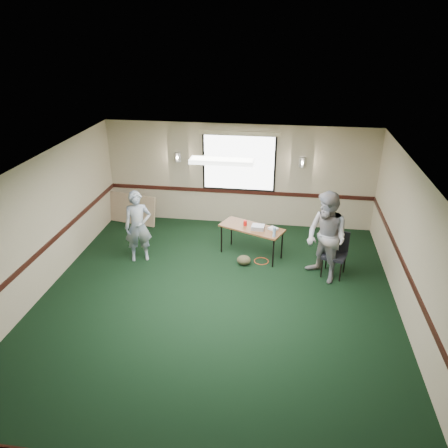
# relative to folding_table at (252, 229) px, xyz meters

# --- Properties ---
(ground) EXTENTS (8.00, 8.00, 0.00)m
(ground) POSITION_rel_folding_table_xyz_m (-0.51, -2.21, -0.68)
(ground) COLOR black
(ground) RESTS_ON ground
(room_shell) EXTENTS (8.00, 8.02, 8.00)m
(room_shell) POSITION_rel_folding_table_xyz_m (-0.51, -0.09, 0.90)
(room_shell) COLOR tan
(room_shell) RESTS_ON ground
(folding_table) EXTENTS (1.57, 1.11, 0.73)m
(folding_table) POSITION_rel_folding_table_xyz_m (0.00, 0.00, 0.00)
(folding_table) COLOR brown
(folding_table) RESTS_ON ground
(projector) EXTENTS (0.30, 0.26, 0.09)m
(projector) POSITION_rel_folding_table_xyz_m (0.15, -0.09, 0.10)
(projector) COLOR #93949B
(projector) RESTS_ON folding_table
(game_console) EXTENTS (0.25, 0.24, 0.05)m
(game_console) POSITION_rel_folding_table_xyz_m (0.49, -0.07, 0.08)
(game_console) COLOR silver
(game_console) RESTS_ON folding_table
(red_cup) EXTENTS (0.08, 0.08, 0.12)m
(red_cup) POSITION_rel_folding_table_xyz_m (-0.16, 0.07, 0.12)
(red_cup) COLOR red
(red_cup) RESTS_ON folding_table
(water_bottle) EXTENTS (0.07, 0.07, 0.22)m
(water_bottle) POSITION_rel_folding_table_xyz_m (0.52, -0.41, 0.16)
(water_bottle) COLOR #7DA5CD
(water_bottle) RESTS_ON folding_table
(duffel_bag) EXTENTS (0.36, 0.30, 0.23)m
(duffel_bag) POSITION_rel_folding_table_xyz_m (-0.12, -0.46, -0.56)
(duffel_bag) COLOR #403A24
(duffel_bag) RESTS_ON ground
(cable_coil) EXTENTS (0.41, 0.41, 0.02)m
(cable_coil) POSITION_rel_folding_table_xyz_m (0.26, -0.26, -0.67)
(cable_coil) COLOR #C63F18
(cable_coil) RESTS_ON ground
(folded_table) EXTENTS (1.57, 0.55, 0.80)m
(folded_table) POSITION_rel_folding_table_xyz_m (-3.45, 1.39, -0.28)
(folded_table) COLOR #9D7F61
(folded_table) RESTS_ON ground
(conference_chair) EXTENTS (0.60, 0.61, 0.97)m
(conference_chair) POSITION_rel_folding_table_xyz_m (1.86, -0.52, -0.11)
(conference_chair) COLOR black
(conference_chair) RESTS_ON ground
(person_left) EXTENTS (0.71, 0.58, 1.66)m
(person_left) POSITION_rel_folding_table_xyz_m (-2.52, -0.54, 0.15)
(person_left) COLOR #3E5589
(person_left) RESTS_ON ground
(person_right) EXTENTS (1.18, 1.20, 1.95)m
(person_right) POSITION_rel_folding_table_xyz_m (1.60, -0.79, 0.30)
(person_right) COLOR #7491B5
(person_right) RESTS_ON ground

